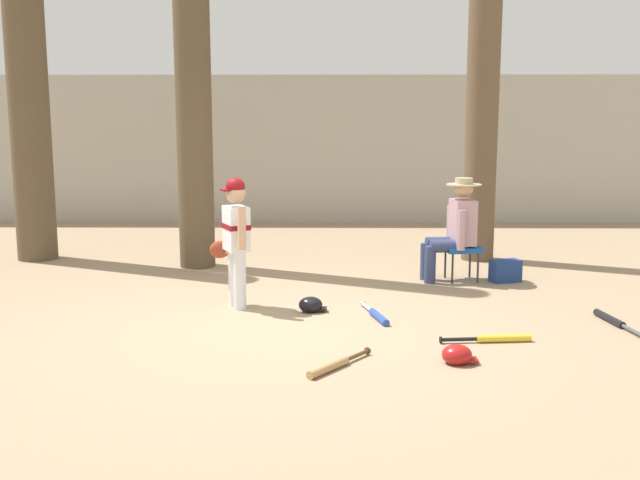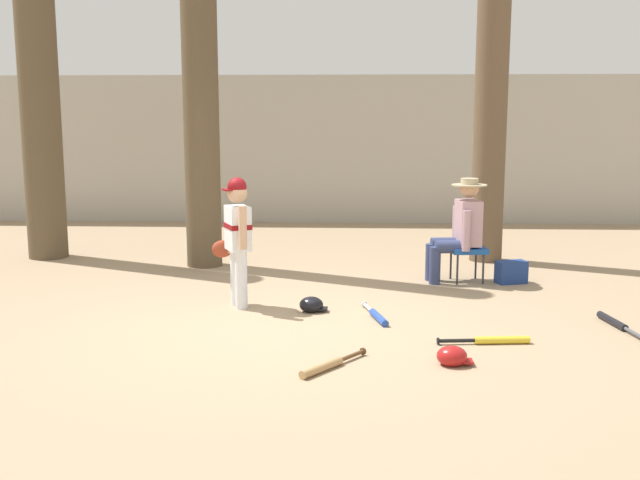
% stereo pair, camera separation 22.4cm
% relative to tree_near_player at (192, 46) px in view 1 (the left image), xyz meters
% --- Properties ---
extents(ground_plane, '(60.00, 60.00, 0.00)m').
position_rel_tree_near_player_xyz_m(ground_plane, '(1.22, -2.85, -2.75)').
color(ground_plane, '#9E8466').
extents(concrete_back_wall, '(18.00, 0.36, 2.62)m').
position_rel_tree_near_player_xyz_m(concrete_back_wall, '(1.22, 4.18, -1.44)').
color(concrete_back_wall, '#ADA89E').
rests_on(concrete_back_wall, ground).
extents(tree_near_player, '(0.59, 0.59, 6.07)m').
position_rel_tree_near_player_xyz_m(tree_near_player, '(0.00, 0.00, 0.00)').
color(tree_near_player, brown).
rests_on(tree_near_player, ground).
extents(tree_behind_spectator, '(0.62, 0.62, 5.47)m').
position_rel_tree_near_player_xyz_m(tree_behind_spectator, '(3.67, 0.52, -0.33)').
color(tree_behind_spectator, brown).
rests_on(tree_behind_spectator, ground).
extents(young_ballplayer, '(0.47, 0.55, 1.31)m').
position_rel_tree_near_player_xyz_m(young_ballplayer, '(0.75, -2.08, -2.01)').
color(young_ballplayer, white).
rests_on(young_ballplayer, ground).
extents(folding_stool, '(0.45, 0.45, 0.41)m').
position_rel_tree_near_player_xyz_m(folding_stool, '(3.23, -0.81, -2.39)').
color(folding_stool, '#194C9E').
rests_on(folding_stool, ground).
extents(seated_spectator, '(0.67, 0.54, 1.20)m').
position_rel_tree_near_player_xyz_m(seated_spectator, '(3.13, -0.82, -2.11)').
color(seated_spectator, navy).
rests_on(seated_spectator, ground).
extents(handbag_beside_stool, '(0.38, 0.27, 0.26)m').
position_rel_tree_near_player_xyz_m(handbag_beside_stool, '(3.72, -0.88, -2.62)').
color(handbag_beside_stool, navy).
rests_on(handbag_beside_stool, ground).
extents(tree_far_left, '(0.76, 0.76, 5.43)m').
position_rel_tree_near_player_xyz_m(tree_far_left, '(-2.24, 0.48, -0.42)').
color(tree_far_left, brown).
rests_on(tree_far_left, ground).
extents(bat_wood_tan, '(0.50, 0.63, 0.07)m').
position_rel_tree_near_player_xyz_m(bat_wood_tan, '(1.71, -3.96, -2.72)').
color(bat_wood_tan, tan).
rests_on(bat_wood_tan, ground).
extents(bat_yellow_trainer, '(0.79, 0.13, 0.07)m').
position_rel_tree_near_player_xyz_m(bat_yellow_trainer, '(3.10, -3.24, -2.72)').
color(bat_yellow_trainer, yellow).
rests_on(bat_yellow_trainer, ground).
extents(bat_blue_youth, '(0.24, 0.74, 0.07)m').
position_rel_tree_near_player_xyz_m(bat_blue_youth, '(2.14, -2.51, -2.72)').
color(bat_blue_youth, '#2347AD').
rests_on(bat_blue_youth, ground).
extents(bat_black_composite, '(0.18, 0.82, 0.07)m').
position_rel_tree_near_player_xyz_m(bat_black_composite, '(4.30, -2.66, -2.72)').
color(bat_black_composite, black).
rests_on(bat_black_composite, ground).
extents(batting_helmet_black, '(0.28, 0.21, 0.16)m').
position_rel_tree_near_player_xyz_m(batting_helmet_black, '(1.50, -2.26, -2.68)').
color(batting_helmet_black, black).
rests_on(batting_helmet_black, ground).
extents(batting_helmet_red, '(0.28, 0.21, 0.16)m').
position_rel_tree_near_player_xyz_m(batting_helmet_red, '(2.67, -3.80, -2.68)').
color(batting_helmet_red, '#A81919').
rests_on(batting_helmet_red, ground).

